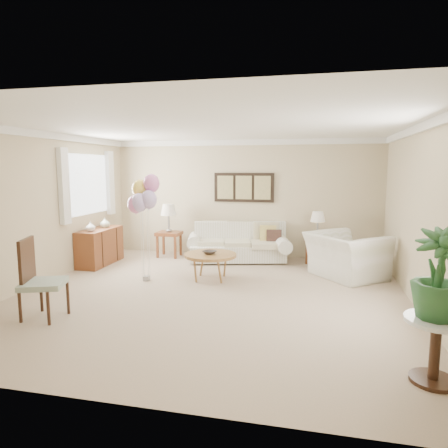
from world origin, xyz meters
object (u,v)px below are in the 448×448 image
coffee_table (210,256)px  accent_chair (38,277)px  sofa (238,246)px  armchair (346,256)px  balloon_cluster (143,196)px

coffee_table → accent_chair: size_ratio=0.87×
sofa → armchair: sofa is taller
accent_chair → balloon_cluster: size_ratio=0.57×
balloon_cluster → sofa: bearing=56.4°
coffee_table → armchair: size_ratio=0.75×
accent_chair → balloon_cluster: 2.23m
armchair → accent_chair: 5.08m
armchair → accent_chair: (-4.12, -2.96, 0.15)m
sofa → coffee_table: (-0.21, -1.58, 0.11)m
accent_chair → sofa: bearing=63.1°
coffee_table → balloon_cluster: (-1.09, -0.37, 1.07)m
accent_chair → balloon_cluster: (0.67, 1.91, 0.95)m
armchair → coffee_table: bearing=67.4°
armchair → accent_chair: accent_chair is taller
coffee_table → balloon_cluster: size_ratio=0.49×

